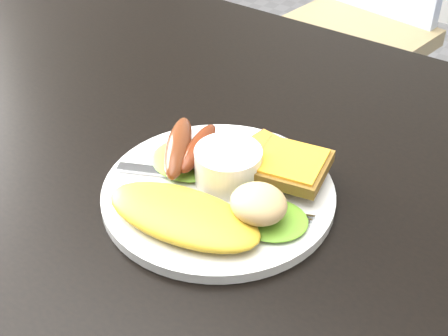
% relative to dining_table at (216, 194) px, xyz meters
% --- Properties ---
extents(dining_table, '(1.20, 0.80, 0.04)m').
position_rel_dining_table_xyz_m(dining_table, '(0.00, 0.00, 0.00)').
color(dining_table, black).
rests_on(dining_table, ground).
extents(dining_chair, '(0.41, 0.41, 0.04)m').
position_rel_dining_table_xyz_m(dining_chair, '(-0.28, 0.97, -0.28)').
color(dining_chair, '#9E8658').
rests_on(dining_chair, ground).
extents(plate, '(0.24, 0.24, 0.01)m').
position_rel_dining_table_xyz_m(plate, '(0.02, -0.02, 0.03)').
color(plate, white).
rests_on(plate, dining_table).
extents(lettuce_left, '(0.09, 0.08, 0.01)m').
position_rel_dining_table_xyz_m(lettuce_left, '(-0.03, -0.01, 0.04)').
color(lettuce_left, '#6EA43B').
rests_on(lettuce_left, plate).
extents(lettuce_right, '(0.09, 0.08, 0.01)m').
position_rel_dining_table_xyz_m(lettuce_right, '(0.09, -0.04, 0.04)').
color(lettuce_right, '#4B9C1A').
rests_on(lettuce_right, plate).
extents(omelette, '(0.17, 0.09, 0.02)m').
position_rel_dining_table_xyz_m(omelette, '(0.02, -0.08, 0.04)').
color(omelette, gold).
rests_on(omelette, plate).
extents(sausage_a, '(0.08, 0.11, 0.03)m').
position_rel_dining_table_xyz_m(sausage_a, '(-0.04, -0.01, 0.05)').
color(sausage_a, brown).
rests_on(sausage_a, lettuce_left).
extents(sausage_b, '(0.04, 0.09, 0.02)m').
position_rel_dining_table_xyz_m(sausage_b, '(-0.02, -0.00, 0.05)').
color(sausage_b, brown).
rests_on(sausage_b, lettuce_left).
extents(ramekin, '(0.09, 0.09, 0.04)m').
position_rel_dining_table_xyz_m(ramekin, '(0.02, -0.01, 0.05)').
color(ramekin, white).
rests_on(ramekin, plate).
extents(toast_a, '(0.08, 0.08, 0.01)m').
position_rel_dining_table_xyz_m(toast_a, '(0.04, 0.04, 0.04)').
color(toast_a, brown).
rests_on(toast_a, plate).
extents(toast_b, '(0.08, 0.08, 0.01)m').
position_rel_dining_table_xyz_m(toast_b, '(0.07, 0.03, 0.05)').
color(toast_b, olive).
rests_on(toast_b, toast_a).
extents(potato_salad, '(0.07, 0.07, 0.03)m').
position_rel_dining_table_xyz_m(potato_salad, '(0.08, -0.04, 0.06)').
color(potato_salad, beige).
rests_on(potato_salad, lettuce_right).
extents(fork, '(0.15, 0.08, 0.00)m').
position_rel_dining_table_xyz_m(fork, '(-0.01, -0.02, 0.03)').
color(fork, '#ADAFB7').
rests_on(fork, plate).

